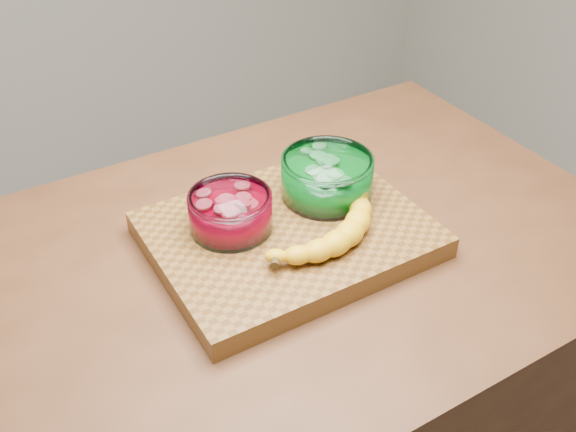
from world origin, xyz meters
TOP-DOWN VIEW (x-y plane):
  - counter at (0.00, 0.00)m, footprint 1.20×0.80m
  - cutting_board at (0.00, 0.00)m, footprint 0.45×0.35m
  - bowl_red at (-0.08, 0.04)m, footprint 0.14×0.14m
  - bowl_green at (0.11, 0.04)m, footprint 0.16×0.16m
  - banana at (0.04, -0.04)m, footprint 0.27×0.18m

SIDE VIEW (x-z plane):
  - counter at x=0.00m, z-range 0.00..0.90m
  - cutting_board at x=0.00m, z-range 0.90..0.94m
  - banana at x=0.04m, z-range 0.94..0.98m
  - bowl_red at x=-0.08m, z-range 0.94..1.00m
  - bowl_green at x=0.11m, z-range 0.94..1.01m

